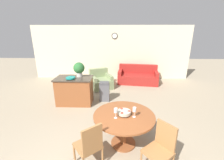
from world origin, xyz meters
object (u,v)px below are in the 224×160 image
Objects in this scene: fruit_bowl at (124,112)px; trash_bin at (104,91)px; dining_chair_near_right at (161,147)px; teal_bowl at (71,78)px; potted_plant at (79,69)px; armchair at (101,81)px; kitchen_island at (75,90)px; couch at (138,77)px; dining_table at (124,122)px; wine_glass_left at (116,111)px; wine_glass_right at (134,110)px; dining_chair_near_left at (90,144)px.

fruit_bowl reaches higher than trash_bin.
teal_bowl reaches higher than dining_chair_near_right.
potted_plant is 1.83m from armchair.
couch is at bearing 42.60° from kitchen_island.
kitchen_island reaches higher than couch.
trash_bin is (-0.59, 2.21, -0.22)m from dining_table.
dining_table is at bearing 34.79° from wine_glass_left.
dining_table is 0.39m from wine_glass_left.
potted_plant is (-1.43, 2.11, 0.41)m from fruit_bowl.
kitchen_island is at bearing 1.17° from dining_chair_near_right.
armchair is at bearing 103.65° from fruit_bowl.
dining_table is 0.89m from dining_chair_near_right.
fruit_bowl is at bearing -100.58° from armchair.
wine_glass_left is at bearing -172.73° from wine_glass_right.
teal_bowl reaches higher than dining_chair_near_left.
wine_glass_left is 0.18× the size of kitchen_island.
potted_plant is at bearing 38.70° from kitchen_island.
dining_chair_near_left is 0.75× the size of kitchen_island.
fruit_bowl is 0.24m from wine_glass_right.
fruit_bowl is 0.58× the size of potted_plant.
dining_chair_near_left is 1.25m from dining_chair_near_right.
teal_bowl is (-1.02, 2.42, 0.47)m from dining_chair_near_left.
fruit_bowl is 0.23× the size of kitchen_island.
potted_plant reaches higher than wine_glass_left.
teal_bowl is at bearing -107.36° from kitchen_island.
dining_chair_near_right is (0.62, -0.63, -0.07)m from dining_table.
dining_table is 1.07× the size of armchair.
dining_chair_near_left is (-0.63, -0.62, -0.07)m from dining_table.
potted_plant is at bearing 53.87° from teal_bowl.
kitchen_island is at bearing 124.16° from wine_glass_left.
kitchen_island reaches higher than dining_chair_near_right.
trash_bin is at bearing 100.10° from wine_glass_left.
potted_plant is at bearing 124.20° from dining_table.
fruit_bowl is 1.29× the size of wine_glass_right.
kitchen_island is at bearing 72.64° from teal_bowl.
wine_glass_right is 4.41m from couch.
dining_table is 1.40× the size of dining_chair_near_right.
dining_table is at bearing -55.80° from potted_plant.
dining_table is at bearing -47.56° from teal_bowl.
fruit_bowl is 1.29× the size of wine_glass_left.
wine_glass_left is 4.53m from couch.
dining_chair_near_right is 0.75× the size of kitchen_island.
wine_glass_left is 0.11× the size of couch.
armchair is at bearing 53.98° from dining_chair_near_left.
trash_bin is 0.36× the size of couch.
dining_table is 2.63m from potted_plant.
dining_chair_near_right is 1.90× the size of potted_plant.
dining_chair_near_right is at bearing -45.81° from fruit_bowl.
teal_bowl reaches higher than dining_table.
wine_glass_right is at bearing -20.16° from fruit_bowl.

